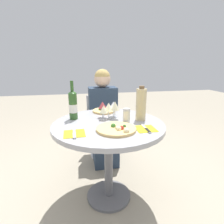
{
  "coord_description": "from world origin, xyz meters",
  "views": [
    {
      "loc": [
        -0.24,
        -1.38,
        1.23
      ],
      "look_at": [
        0.03,
        -0.03,
        0.85
      ],
      "focal_mm": 28.0,
      "sensor_mm": 36.0,
      "label": 1
    }
  ],
  "objects_px": {
    "seated_diner": "(104,120)",
    "wine_bottle": "(73,105)",
    "tall_carafe": "(141,104)",
    "chair_behind_diner": "(102,127)",
    "dining_table": "(108,136)",
    "pizza_large": "(117,129)"
  },
  "relations": [
    {
      "from": "tall_carafe",
      "to": "seated_diner",
      "type": "bearing_deg",
      "value": 108.53
    },
    {
      "from": "dining_table",
      "to": "pizza_large",
      "type": "height_order",
      "value": "pizza_large"
    },
    {
      "from": "seated_diner",
      "to": "tall_carafe",
      "type": "xyz_separation_m",
      "value": [
        0.23,
        -0.69,
        0.35
      ]
    },
    {
      "from": "wine_bottle",
      "to": "tall_carafe",
      "type": "relative_size",
      "value": 1.14
    },
    {
      "from": "pizza_large",
      "to": "tall_carafe",
      "type": "height_order",
      "value": "tall_carafe"
    },
    {
      "from": "dining_table",
      "to": "seated_diner",
      "type": "relative_size",
      "value": 0.81
    },
    {
      "from": "wine_bottle",
      "to": "tall_carafe",
      "type": "xyz_separation_m",
      "value": [
        0.58,
        -0.14,
        0.01
      ]
    },
    {
      "from": "tall_carafe",
      "to": "pizza_large",
      "type": "bearing_deg",
      "value": -141.79
    },
    {
      "from": "wine_bottle",
      "to": "tall_carafe",
      "type": "bearing_deg",
      "value": -13.7
    },
    {
      "from": "dining_table",
      "to": "seated_diner",
      "type": "bearing_deg",
      "value": 85.04
    },
    {
      "from": "chair_behind_diner",
      "to": "pizza_large",
      "type": "relative_size",
      "value": 2.69
    },
    {
      "from": "pizza_large",
      "to": "wine_bottle",
      "type": "relative_size",
      "value": 0.88
    },
    {
      "from": "chair_behind_diner",
      "to": "seated_diner",
      "type": "distance_m",
      "value": 0.2
    },
    {
      "from": "seated_diner",
      "to": "wine_bottle",
      "type": "height_order",
      "value": "seated_diner"
    },
    {
      "from": "dining_table",
      "to": "tall_carafe",
      "type": "bearing_deg",
      "value": 4.17
    },
    {
      "from": "seated_diner",
      "to": "pizza_large",
      "type": "height_order",
      "value": "seated_diner"
    },
    {
      "from": "dining_table",
      "to": "seated_diner",
      "type": "xyz_separation_m",
      "value": [
        0.06,
        0.71,
        -0.09
      ]
    },
    {
      "from": "dining_table",
      "to": "tall_carafe",
      "type": "distance_m",
      "value": 0.4
    },
    {
      "from": "chair_behind_diner",
      "to": "tall_carafe",
      "type": "relative_size",
      "value": 2.7
    },
    {
      "from": "chair_behind_diner",
      "to": "tall_carafe",
      "type": "height_order",
      "value": "tall_carafe"
    },
    {
      "from": "seated_diner",
      "to": "tall_carafe",
      "type": "bearing_deg",
      "value": 108.53
    },
    {
      "from": "chair_behind_diner",
      "to": "dining_table",
      "type": "bearing_deg",
      "value": 85.84
    }
  ]
}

